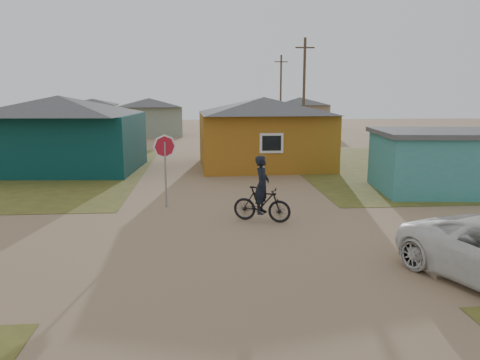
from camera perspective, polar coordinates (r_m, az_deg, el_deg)
The scene contains 12 objects.
ground at distance 12.90m, azimuth -0.04°, elevation -8.18°, with size 120.00×120.00×0.00m, color #947655.
grass_ne at distance 29.59m, azimuth 25.80°, elevation 1.52°, with size 20.00×18.00×0.00m, color brown.
house_teal at distance 26.83m, azimuth -21.04°, elevation 5.45°, with size 8.93×7.08×4.00m.
house_yellow at distance 26.49m, azimuth 2.90°, elevation 5.97°, with size 7.72×6.76×3.90m.
shed_turquoise at distance 21.61m, azimuth 24.42°, elevation 2.12°, with size 6.71×4.93×2.60m.
house_pale_west at distance 46.50m, azimuth -10.98°, elevation 7.64°, with size 7.04×6.15×3.60m.
house_beige_east at distance 53.37m, azimuth 7.26°, elevation 8.11°, with size 6.95×6.05×3.60m.
house_pale_north at distance 59.66m, azimuth -17.47°, elevation 7.87°, with size 6.28×5.81×3.40m.
utility_pole_near at distance 34.98m, azimuth 7.79°, elevation 10.53°, with size 1.40×0.20×8.00m.
utility_pole_far at distance 50.88m, azimuth 4.99°, elevation 10.61°, with size 1.40×0.20×8.00m.
stop_sign at distance 17.12m, azimuth -9.15°, elevation 3.10°, with size 0.88×0.07×2.68m.
cyclist at distance 15.21m, azimuth 2.69°, elevation -2.17°, with size 1.98×1.22×2.17m.
Camera 1 is at (-0.99, -12.17, 4.17)m, focal length 35.00 mm.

